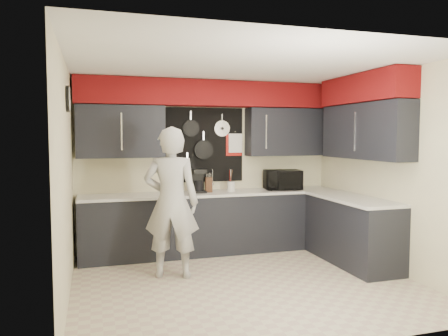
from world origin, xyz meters
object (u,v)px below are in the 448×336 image
object	(u,v)px
microwave	(283,180)
coffee_maker	(198,180)
knife_block	(209,185)
utensil_crock	(231,186)
person	(171,203)

from	to	relation	value
microwave	coffee_maker	world-z (taller)	coffee_maker
knife_block	coffee_maker	size ratio (longest dim) A/B	0.64
utensil_crock	person	bearing A→B (deg)	-138.58
microwave	person	size ratio (longest dim) A/B	0.29
microwave	knife_block	size ratio (longest dim) A/B	2.45
knife_block	person	distance (m)	1.23
utensil_crock	person	xyz separation A→B (m)	(-1.08, -0.96, -0.06)
knife_block	person	xyz separation A→B (m)	(-0.74, -0.98, -0.09)
microwave	coffee_maker	bearing A→B (deg)	-173.09
knife_block	person	bearing A→B (deg)	-120.43
microwave	utensil_crock	size ratio (longest dim) A/B	3.61
knife_block	coffee_maker	distance (m)	0.17
coffee_maker	person	world-z (taller)	person
knife_block	utensil_crock	distance (m)	0.35
microwave	utensil_crock	world-z (taller)	microwave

